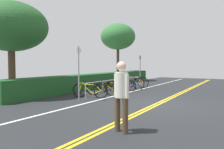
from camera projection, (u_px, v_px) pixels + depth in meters
name	position (u px, v px, depth m)	size (l,w,h in m)	color
ground_plane	(158.00, 105.00, 9.21)	(34.30, 11.12, 0.05)	#232628
centre_line_yellow_inner	(160.00, 104.00, 9.17)	(30.87, 0.10, 0.00)	gold
centre_line_yellow_outer	(156.00, 104.00, 9.25)	(30.87, 0.10, 0.00)	gold
bike_lane_stripe_white	(103.00, 99.00, 10.54)	(30.87, 0.12, 0.00)	white
bike_rack	(117.00, 82.00, 13.14)	(6.13, 0.05, 0.74)	#9EA0A5
bicycle_0	(90.00, 90.00, 10.93)	(0.60, 1.77, 0.74)	black
bicycle_1	(103.00, 88.00, 11.71)	(0.64, 1.74, 0.79)	black
bicycle_2	(110.00, 87.00, 12.49)	(0.46, 1.75, 0.70)	black
bicycle_3	(118.00, 87.00, 13.02)	(0.56, 1.58, 0.68)	black
bicycle_4	(124.00, 85.00, 13.84)	(0.49, 1.72, 0.69)	black
bicycle_5	(131.00, 83.00, 14.47)	(0.47, 1.71, 0.77)	black
bicycle_6	(136.00, 82.00, 15.38)	(0.46, 1.72, 0.79)	black
pedestrian	(121.00, 92.00, 5.38)	(0.32, 0.46, 1.71)	#4C3826
sign_post_near	(79.00, 68.00, 9.91)	(0.36, 0.06, 2.41)	gray
sign_post_far	(140.00, 68.00, 16.01)	(0.36, 0.09, 2.23)	gray
hedge_backdrop	(97.00, 80.00, 15.65)	(15.08, 1.08, 0.95)	#1C4C21
tree_near_left	(11.00, 27.00, 10.96)	(3.54, 3.54, 4.64)	#473323
tree_mid	(118.00, 37.00, 21.24)	(3.25, 3.25, 5.38)	#473323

